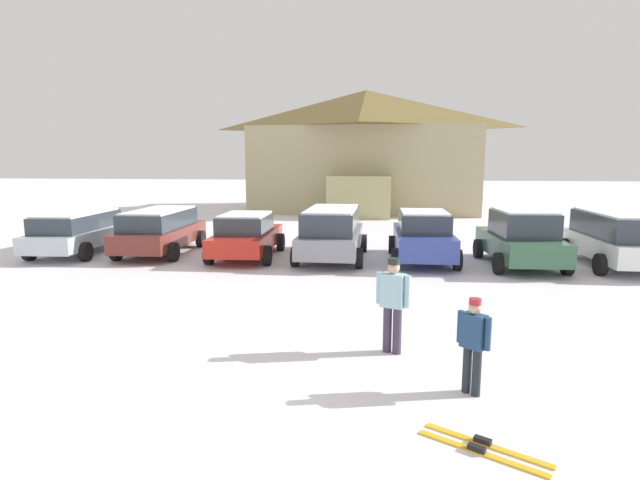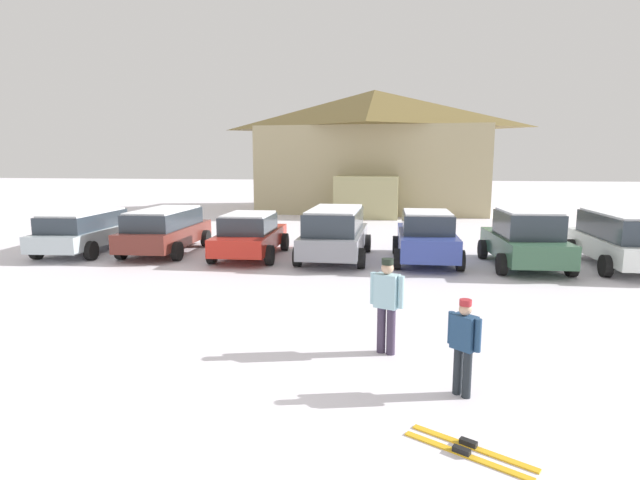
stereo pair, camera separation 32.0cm
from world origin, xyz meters
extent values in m
cube|color=tan|center=(1.35, 29.62, 2.68)|extent=(14.24, 9.07, 5.37)
pyramid|color=brown|center=(1.35, 29.62, 6.61)|extent=(14.86, 9.68, 2.49)
cube|color=tan|center=(1.22, 24.37, 1.20)|extent=(3.64, 1.89, 2.40)
cube|color=#B2C3CA|center=(-8.19, 12.08, 0.60)|extent=(2.09, 4.74, 0.56)
cube|color=#2D3842|center=(-8.18, 11.99, 1.16)|extent=(1.80, 3.62, 0.55)
cube|color=white|center=(-8.18, 11.99, 1.47)|extent=(1.68, 3.43, 0.06)
cylinder|color=black|center=(-9.25, 13.45, 0.32)|extent=(0.26, 0.65, 0.64)
cylinder|color=black|center=(-7.33, 13.58, 0.32)|extent=(0.26, 0.65, 0.64)
cylinder|color=black|center=(-9.05, 10.58, 0.32)|extent=(0.26, 0.65, 0.64)
cylinder|color=black|center=(-7.13, 10.71, 0.32)|extent=(0.26, 0.65, 0.64)
cube|color=maroon|center=(-5.26, 12.38, 0.63)|extent=(1.98, 4.58, 0.63)
cube|color=#2D3842|center=(-5.26, 12.29, 1.24)|extent=(1.72, 3.49, 0.58)
cube|color=white|center=(-5.26, 12.29, 1.56)|extent=(1.60, 3.32, 0.06)
cylinder|color=black|center=(-6.29, 13.75, 0.32)|extent=(0.24, 0.65, 0.64)
cylinder|color=black|center=(-4.33, 13.82, 0.32)|extent=(0.24, 0.65, 0.64)
cylinder|color=black|center=(-6.19, 10.95, 0.32)|extent=(0.24, 0.65, 0.64)
cylinder|color=black|center=(-4.24, 11.02, 0.32)|extent=(0.24, 0.65, 0.64)
cube|color=red|center=(-2.03, 12.09, 0.61)|extent=(1.91, 4.31, 0.57)
cube|color=#2D3842|center=(-2.02, 11.88, 1.18)|extent=(1.63, 2.26, 0.58)
cube|color=white|center=(-2.02, 11.88, 1.50)|extent=(1.52, 2.15, 0.06)
cylinder|color=black|center=(-3.02, 13.37, 0.32)|extent=(0.24, 0.65, 0.64)
cylinder|color=black|center=(-1.13, 13.44, 0.32)|extent=(0.24, 0.65, 0.64)
cylinder|color=black|center=(-2.92, 10.74, 0.32)|extent=(0.24, 0.65, 0.64)
cylinder|color=black|center=(-1.03, 10.81, 0.32)|extent=(0.24, 0.65, 0.64)
cube|color=gray|center=(0.90, 12.18, 0.64)|extent=(1.91, 4.61, 0.63)
cube|color=#2D3842|center=(0.90, 12.09, 1.31)|extent=(1.67, 3.50, 0.71)
cube|color=white|center=(0.90, 12.09, 1.70)|extent=(1.56, 3.33, 0.06)
cylinder|color=black|center=(-0.09, 13.61, 0.32)|extent=(0.23, 0.64, 0.64)
cylinder|color=black|center=(1.91, 13.59, 0.32)|extent=(0.23, 0.64, 0.64)
cylinder|color=black|center=(-0.12, 10.76, 0.32)|extent=(0.23, 0.64, 0.64)
cylinder|color=black|center=(1.89, 10.75, 0.32)|extent=(0.23, 0.64, 0.64)
cube|color=#334499|center=(3.90, 12.12, 0.67)|extent=(1.82, 4.22, 0.70)
cube|color=#2D3842|center=(3.90, 11.91, 1.32)|extent=(1.57, 2.20, 0.61)
cube|color=white|center=(3.90, 11.91, 1.66)|extent=(1.47, 2.09, 0.06)
cylinder|color=black|center=(2.93, 13.40, 0.32)|extent=(0.23, 0.64, 0.64)
cylinder|color=black|center=(4.81, 13.43, 0.32)|extent=(0.23, 0.64, 0.64)
cylinder|color=black|center=(2.98, 10.80, 0.32)|extent=(0.23, 0.64, 0.64)
cylinder|color=black|center=(4.86, 10.84, 0.32)|extent=(0.23, 0.64, 0.64)
cube|color=#386146|center=(6.88, 11.75, 0.65)|extent=(2.01, 4.11, 0.67)
cube|color=#2D3842|center=(6.89, 11.55, 1.36)|extent=(1.69, 2.17, 0.75)
cube|color=white|center=(6.89, 11.55, 1.77)|extent=(1.58, 2.06, 0.06)
cylinder|color=black|center=(5.85, 12.94, 0.32)|extent=(0.25, 0.65, 0.64)
cylinder|color=black|center=(7.78, 13.04, 0.32)|extent=(0.25, 0.65, 0.64)
cylinder|color=black|center=(5.98, 10.45, 0.32)|extent=(0.25, 0.65, 0.64)
cylinder|color=black|center=(7.92, 10.56, 0.32)|extent=(0.25, 0.65, 0.64)
cube|color=white|center=(9.83, 12.11, 0.63)|extent=(1.81, 4.63, 0.63)
cube|color=#2D3842|center=(9.83, 12.02, 1.30)|extent=(1.59, 3.52, 0.71)
cube|color=white|center=(9.83, 12.02, 1.68)|extent=(1.48, 3.35, 0.06)
cylinder|color=black|center=(8.86, 13.54, 0.32)|extent=(0.22, 0.64, 0.64)
cylinder|color=black|center=(10.79, 13.55, 0.32)|extent=(0.22, 0.64, 0.64)
cylinder|color=black|center=(8.87, 10.67, 0.32)|extent=(0.22, 0.64, 0.64)
cylinder|color=#20272D|center=(3.93, 2.49, 0.35)|extent=(0.13, 0.13, 0.69)
cylinder|color=#20272D|center=(3.82, 2.59, 0.35)|extent=(0.13, 0.13, 0.69)
cube|color=navy|center=(3.88, 2.54, 0.94)|extent=(0.39, 0.37, 0.49)
cylinder|color=navy|center=(4.04, 2.40, 0.95)|extent=(0.09, 0.09, 0.46)
cylinder|color=navy|center=(3.72, 2.68, 0.95)|extent=(0.09, 0.09, 0.46)
sphere|color=tan|center=(3.88, 2.54, 1.27)|extent=(0.18, 0.18, 0.18)
cylinder|color=#AE2A31|center=(3.88, 2.54, 1.36)|extent=(0.17, 0.17, 0.08)
cylinder|color=#3C3148|center=(2.86, 3.93, 0.41)|extent=(0.15, 0.15, 0.82)
cylinder|color=#3C3148|center=(2.70, 4.00, 0.41)|extent=(0.15, 0.15, 0.82)
cube|color=#98C5D3|center=(2.78, 3.96, 1.11)|extent=(0.46, 0.38, 0.58)
cylinder|color=#98C5D3|center=(3.01, 3.86, 1.12)|extent=(0.11, 0.11, 0.55)
cylinder|color=#98C5D3|center=(2.55, 4.07, 1.12)|extent=(0.11, 0.11, 0.55)
sphere|color=tan|center=(2.78, 3.96, 1.50)|extent=(0.21, 0.21, 0.21)
cylinder|color=#202A21|center=(2.78, 3.96, 1.62)|extent=(0.20, 0.20, 0.10)
cube|color=gold|center=(3.84, 1.21, 0.01)|extent=(1.35, 0.82, 0.02)
cube|color=black|center=(3.80, 1.23, 0.05)|extent=(0.21, 0.17, 0.06)
cube|color=gold|center=(3.74, 1.03, 0.01)|extent=(1.35, 0.82, 0.02)
cube|color=black|center=(3.70, 1.06, 0.05)|extent=(0.21, 0.17, 0.06)
camera|label=1|loc=(2.58, -4.37, 3.30)|focal=28.00mm
camera|label=2|loc=(2.89, -4.33, 3.30)|focal=28.00mm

